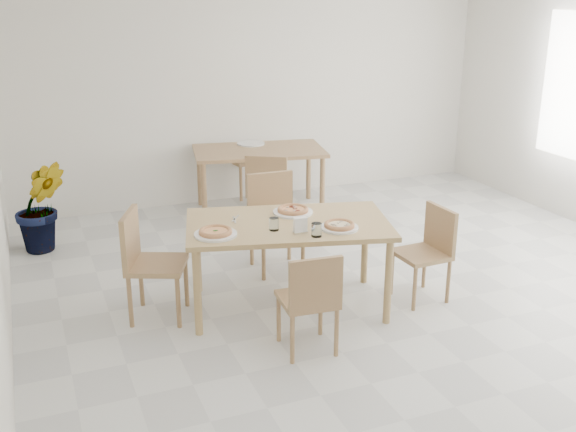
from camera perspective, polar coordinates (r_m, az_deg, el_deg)
name	(u,v)px	position (r m, az deg, el deg)	size (l,w,h in m)	color
main_table	(288,231)	(5.46, 0.00, -1.26)	(1.81, 1.30, 0.75)	tan
chair_south	(311,296)	(4.84, 1.94, -6.83)	(0.42, 0.42, 0.79)	#9D7E4E
chair_north	(274,214)	(6.31, -1.21, 0.13)	(0.47, 0.47, 0.90)	#9D7E4E
chair_west	(146,257)	(5.47, -11.92, -3.43)	(0.58, 0.58, 0.89)	#9D7E4E
chair_east	(429,247)	(5.82, 11.86, -2.55)	(0.42, 0.42, 0.80)	#9D7E4E
plate_margherita	(216,234)	(5.17, -6.15, -1.55)	(0.33, 0.33, 0.02)	white
plate_mushroom	(339,228)	(5.30, 4.37, -0.99)	(0.30, 0.30, 0.02)	white
plate_pepperoni	(293,212)	(5.64, 0.42, 0.33)	(0.33, 0.33, 0.02)	white
pizza_margherita	(216,231)	(5.16, -6.16, -1.31)	(0.33, 0.33, 0.03)	tan
pizza_mushroom	(339,225)	(5.29, 4.37, -0.75)	(0.27, 0.27, 0.03)	tan
pizza_pepperoni	(293,209)	(5.63, 0.42, 0.56)	(0.34, 0.34, 0.03)	tan
tumbler_a	(317,230)	(5.11, 2.43, -1.18)	(0.08, 0.08, 0.10)	white
tumbler_b	(274,224)	(5.24, -1.20, -0.69)	(0.08, 0.08, 0.10)	white
napkin_holder	(300,226)	(5.17, 1.05, -0.83)	(0.11, 0.06, 0.13)	silver
fork_a	(234,220)	(5.49, -4.56, -0.33)	(0.01, 0.17, 0.01)	silver
fork_b	(235,218)	(5.52, -4.47, -0.21)	(0.01, 0.17, 0.01)	silver
second_table	(259,156)	(7.89, -2.47, 5.09)	(1.63, 1.12, 0.75)	#9D7E4E
chair_back_s	(268,188)	(7.17, -1.68, 2.41)	(0.60, 0.60, 0.89)	#9D7E4E
chair_back_n	(244,153)	(8.63, -3.75, 5.35)	(0.52, 0.52, 0.92)	#9D7E4E
plate_empty	(251,144)	(8.13, -3.16, 6.15)	(0.33, 0.33, 0.02)	white
potted_plant	(41,206)	(7.16, -20.17, 0.76)	(0.51, 0.41, 0.93)	#21691F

